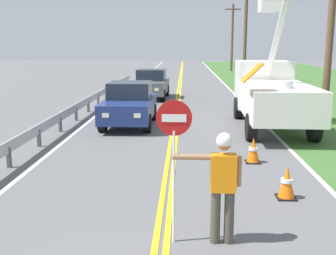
# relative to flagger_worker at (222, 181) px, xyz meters

# --- Properties ---
(centerline_yellow_left) EXTENTS (0.11, 110.00, 0.01)m
(centerline_yellow_left) POSITION_rel_flagger_worker_xyz_m (-1.06, 16.25, -1.04)
(centerline_yellow_left) COLOR yellow
(centerline_yellow_left) RESTS_ON ground
(centerline_yellow_right) EXTENTS (0.11, 110.00, 0.01)m
(centerline_yellow_right) POSITION_rel_flagger_worker_xyz_m (-0.88, 16.25, -1.04)
(centerline_yellow_right) COLOR yellow
(centerline_yellow_right) RESTS_ON ground
(edge_line_right) EXTENTS (0.12, 110.00, 0.01)m
(edge_line_right) POSITION_rel_flagger_worker_xyz_m (2.63, 16.25, -1.04)
(edge_line_right) COLOR silver
(edge_line_right) RESTS_ON ground
(edge_line_left) EXTENTS (0.12, 110.00, 0.01)m
(edge_line_left) POSITION_rel_flagger_worker_xyz_m (-4.57, 16.25, -1.04)
(edge_line_left) COLOR silver
(edge_line_left) RESTS_ON ground
(flagger_worker) EXTENTS (1.09, 0.25, 1.83)m
(flagger_worker) POSITION_rel_flagger_worker_xyz_m (0.00, 0.00, 0.00)
(flagger_worker) COLOR #474238
(flagger_worker) RESTS_ON ground
(stop_sign_paddle) EXTENTS (0.56, 0.04, 2.33)m
(stop_sign_paddle) POSITION_rel_flagger_worker_xyz_m (-0.77, 0.01, 0.66)
(stop_sign_paddle) COLOR silver
(stop_sign_paddle) RESTS_ON ground
(utility_bucket_truck) EXTENTS (2.82, 6.86, 5.20)m
(utility_bucket_truck) POSITION_rel_flagger_worker_xyz_m (2.71, 9.90, 0.36)
(utility_bucket_truck) COLOR white
(utility_bucket_truck) RESTS_ON ground
(oncoming_sedan_nearest) EXTENTS (1.94, 4.12, 1.70)m
(oncoming_sedan_nearest) POSITION_rel_flagger_worker_xyz_m (-2.77, 9.90, -0.21)
(oncoming_sedan_nearest) COLOR navy
(oncoming_sedan_nearest) RESTS_ON ground
(oncoming_sedan_second) EXTENTS (2.05, 4.17, 1.70)m
(oncoming_sedan_second) POSITION_rel_flagger_worker_xyz_m (-2.58, 18.37, -0.21)
(oncoming_sedan_second) COLOR #4C5156
(oncoming_sedan_second) RESTS_ON ground
(utility_pole_near) EXTENTS (1.80, 0.28, 8.61)m
(utility_pole_near) POSITION_rel_flagger_worker_xyz_m (5.02, 10.46, 3.45)
(utility_pole_near) COLOR brown
(utility_pole_near) RESTS_ON ground
(utility_pole_mid) EXTENTS (1.80, 0.28, 8.22)m
(utility_pole_mid) POSITION_rel_flagger_worker_xyz_m (4.42, 29.44, 3.25)
(utility_pole_mid) COLOR brown
(utility_pole_mid) RESTS_ON ground
(utility_pole_far) EXTENTS (1.80, 0.28, 7.76)m
(utility_pole_far) POSITION_rel_flagger_worker_xyz_m (4.98, 44.24, 3.01)
(utility_pole_far) COLOR brown
(utility_pole_far) RESTS_ON ground
(traffic_cone_lead) EXTENTS (0.40, 0.40, 0.70)m
(traffic_cone_lead) POSITION_rel_flagger_worker_xyz_m (1.53, 2.05, -0.71)
(traffic_cone_lead) COLOR orange
(traffic_cone_lead) RESTS_ON ground
(traffic_cone_mid) EXTENTS (0.40, 0.40, 0.70)m
(traffic_cone_mid) POSITION_rel_flagger_worker_xyz_m (1.27, 4.72, -0.71)
(traffic_cone_mid) COLOR orange
(traffic_cone_mid) RESTS_ON ground
(guardrail_left_shoulder) EXTENTS (0.10, 32.00, 0.71)m
(guardrail_left_shoulder) POSITION_rel_flagger_worker_xyz_m (-5.17, 12.00, -0.53)
(guardrail_left_shoulder) COLOR #9EA0A3
(guardrail_left_shoulder) RESTS_ON ground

